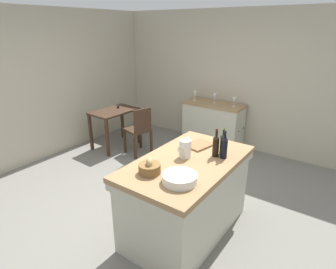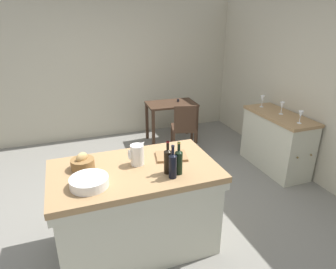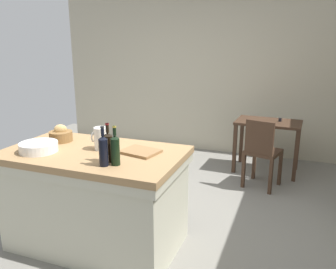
% 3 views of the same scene
% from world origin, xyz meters
% --- Properties ---
extents(ground_plane, '(6.76, 6.76, 0.00)m').
position_xyz_m(ground_plane, '(0.00, 0.00, 0.00)').
color(ground_plane, slate).
extents(wall_back, '(5.32, 0.12, 2.60)m').
position_xyz_m(wall_back, '(0.00, 2.60, 1.30)').
color(wall_back, '#B2AA93').
rests_on(wall_back, ground).
extents(island_table, '(1.59, 0.93, 0.92)m').
position_xyz_m(island_table, '(-0.21, -0.64, 0.50)').
color(island_table, '#99754C').
rests_on(island_table, ground).
extents(writing_desk, '(0.92, 0.60, 0.80)m').
position_xyz_m(writing_desk, '(1.10, 1.85, 0.63)').
color(writing_desk, '#3D281C').
rests_on(writing_desk, ground).
extents(wooden_chair, '(0.49, 0.49, 0.92)m').
position_xyz_m(wooden_chair, '(1.09, 1.20, 0.50)').
color(wooden_chair, '#3D281C').
rests_on(wooden_chair, ground).
extents(pitcher, '(0.17, 0.13, 0.25)m').
position_xyz_m(pitcher, '(-0.16, -0.58, 1.02)').
color(pitcher, silver).
rests_on(pitcher, island_table).
extents(wash_bowl, '(0.33, 0.33, 0.08)m').
position_xyz_m(wash_bowl, '(-0.64, -0.83, 0.96)').
color(wash_bowl, silver).
rests_on(wash_bowl, island_table).
extents(bread_basket, '(0.22, 0.22, 0.17)m').
position_xyz_m(bread_basket, '(-0.67, -0.49, 0.98)').
color(bread_basket, brown).
rests_on(bread_basket, island_table).
extents(cutting_board, '(0.35, 0.30, 0.02)m').
position_xyz_m(cutting_board, '(0.21, -0.55, 0.93)').
color(cutting_board, olive).
rests_on(cutting_board, island_table).
extents(wine_bottle_dark, '(0.07, 0.07, 0.31)m').
position_xyz_m(wine_bottle_dark, '(0.15, -0.88, 1.05)').
color(wine_bottle_dark, black).
rests_on(wine_bottle_dark, island_table).
extents(wine_bottle_amber, '(0.07, 0.07, 0.32)m').
position_xyz_m(wine_bottle_amber, '(0.06, -0.84, 1.05)').
color(wine_bottle_amber, black).
rests_on(wine_bottle_amber, island_table).
extents(wine_bottle_green, '(0.07, 0.07, 0.32)m').
position_xyz_m(wine_bottle_green, '(0.08, -0.93, 1.05)').
color(wine_bottle_green, black).
rests_on(wine_bottle_green, island_table).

